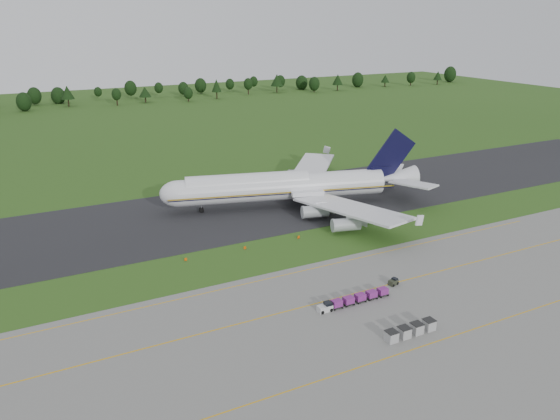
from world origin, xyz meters
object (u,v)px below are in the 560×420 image
aircraft (288,186)px  edge_markers (245,248)px  uld_row (410,330)px  baggage_train (353,299)px  utility_cart (393,282)px

aircraft → edge_markers: 29.47m
aircraft → edge_markers: size_ratio=2.59×
aircraft → edge_markers: (-20.75, -20.29, -5.12)m
uld_row → edge_markers: size_ratio=0.34×
edge_markers → baggage_train: bearing=-76.9°
uld_row → baggage_train: bearing=100.5°
baggage_train → utility_cart: baggage_train is taller
aircraft → baggage_train: size_ratio=4.89×
baggage_train → utility_cart: 10.63m
baggage_train → edge_markers: 30.21m
uld_row → edge_markers: (-9.09, 41.44, -0.63)m
baggage_train → edge_markers: baggage_train is taller
utility_cart → uld_row: size_ratio=0.22×
aircraft → uld_row: (-11.66, -61.72, -4.49)m
aircraft → edge_markers: aircraft is taller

